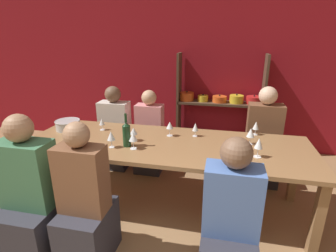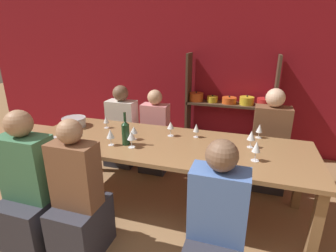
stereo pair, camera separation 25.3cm
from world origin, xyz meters
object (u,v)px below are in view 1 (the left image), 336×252
(wine_bottle_green, at_px, (127,134))
(wine_glass_red_b, at_px, (102,122))
(wine_glass_white_b, at_px, (195,127))
(cell_phone, at_px, (45,143))
(mixing_bowl, at_px, (68,125))
(person_near_a, at_px, (33,202))
(person_near_b, at_px, (86,212))
(wine_glass_red_a, at_px, (259,144))
(person_far_a, at_px, (150,141))
(person_near_c, at_px, (229,233))
(wine_glass_white_f, at_px, (256,126))
(dining_table, at_px, (166,149))
(shelf_unit, at_px, (219,117))
(person_far_b, at_px, (116,136))
(wine_glass_white_e, at_px, (133,137))
(wine_glass_empty_a, at_px, (170,126))
(wine_glass_empty_b, at_px, (68,130))
(person_far_c, at_px, (262,147))
(wine_glass_white_c, at_px, (251,133))
(wine_glass_white_a, at_px, (134,131))
(wine_glass_white_d, at_px, (111,136))

(wine_bottle_green, height_order, wine_glass_red_b, wine_bottle_green)
(wine_glass_white_b, distance_m, cell_phone, 1.59)
(wine_glass_red_b, xyz_separation_m, cell_phone, (-0.40, -0.51, -0.09))
(mixing_bowl, height_order, wine_glass_red_b, wine_glass_red_b)
(person_near_a, relative_size, person_near_b, 1.01)
(wine_glass_red_a, distance_m, person_near_b, 1.60)
(wine_bottle_green, relative_size, person_far_a, 0.30)
(person_near_c, bearing_deg, person_near_b, -179.00)
(wine_glass_red_a, relative_size, wine_glass_white_f, 1.19)
(dining_table, bearing_deg, shelf_unit, 73.32)
(dining_table, height_order, person_far_b, person_far_b)
(wine_glass_white_e, height_order, person_far_a, person_far_a)
(person_near_c, bearing_deg, wine_glass_empty_a, 122.92)
(wine_glass_white_e, xyz_separation_m, person_near_b, (-0.20, -0.63, -0.43))
(wine_glass_white_b, relative_size, wine_glass_white_f, 0.99)
(wine_glass_white_f, bearing_deg, person_far_a, 164.65)
(wine_glass_white_b, height_order, wine_glass_empty_b, wine_glass_white_b)
(wine_glass_empty_b, xyz_separation_m, person_far_c, (2.12, 0.97, -0.41))
(wine_glass_white_c, bearing_deg, wine_glass_white_a, -172.23)
(wine_glass_white_d, xyz_separation_m, person_near_a, (-0.50, -0.59, -0.43))
(wine_glass_white_a, distance_m, wine_glass_empty_a, 0.41)
(dining_table, distance_m, person_far_c, 1.39)
(wine_glass_white_e, bearing_deg, wine_glass_empty_b, 173.03)
(wine_glass_white_d, bearing_deg, wine_bottle_green, 25.52)
(wine_glass_white_b, height_order, person_near_c, person_near_c)
(cell_phone, bearing_deg, wine_glass_white_b, 19.90)
(wine_glass_white_f, distance_m, cell_phone, 2.27)
(person_far_a, xyz_separation_m, person_near_c, (1.08, -1.64, 0.02))
(wine_bottle_green, height_order, person_near_c, person_near_c)
(dining_table, relative_size, cell_phone, 18.10)
(shelf_unit, bearing_deg, person_far_a, -136.27)
(wine_bottle_green, distance_m, wine_glass_white_c, 1.25)
(wine_glass_white_d, xyz_separation_m, person_far_a, (0.09, 1.04, -0.46))
(wine_glass_red_a, distance_m, wine_glass_white_d, 1.40)
(person_near_a, distance_m, person_far_c, 2.66)
(person_far_b, bearing_deg, wine_glass_white_c, 158.04)
(wine_glass_empty_b, xyz_separation_m, person_near_c, (1.70, -0.70, -0.43))
(wine_glass_empty_b, distance_m, cell_phone, 0.26)
(wine_glass_empty_b, height_order, person_near_c, person_near_c)
(person_near_a, bearing_deg, wine_glass_empty_a, 45.69)
(wine_glass_red_a, xyz_separation_m, person_near_a, (-1.90, -0.67, -0.44))
(wine_glass_empty_b, bearing_deg, mixing_bowl, 123.66)
(wine_glass_white_d, distance_m, wine_glass_red_b, 0.55)
(shelf_unit, xyz_separation_m, wine_glass_empty_b, (-1.55, -1.82, 0.30))
(person_near_c, bearing_deg, wine_glass_white_c, 79.35)
(wine_glass_red_b, height_order, cell_phone, wine_glass_red_b)
(dining_table, xyz_separation_m, mixing_bowl, (-1.22, 0.15, 0.13))
(dining_table, xyz_separation_m, wine_glass_white_f, (0.93, 0.44, 0.18))
(cell_phone, bearing_deg, person_near_a, -67.77)
(wine_glass_empty_a, distance_m, cell_phone, 1.32)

